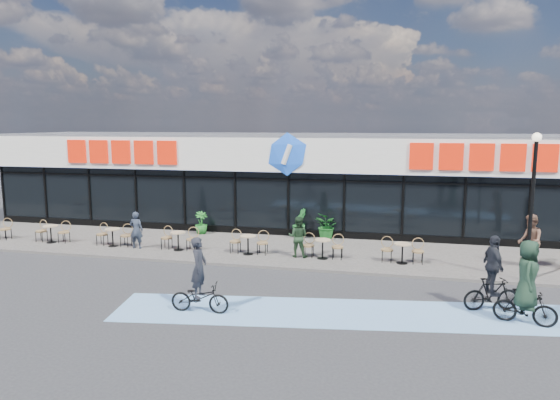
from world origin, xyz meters
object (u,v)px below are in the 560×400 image
object	(u,v)px
potted_plant_mid	(299,223)
patron_left	(136,230)
lamp_post	(532,193)
potted_plant_right	(327,226)
cyclist_b	(492,279)
pedestrian_a	(530,241)
potted_plant_left	(201,223)
patron_right	(298,237)
cyclist_a	(526,288)

from	to	relation	value
potted_plant_mid	patron_left	xyz separation A→B (m)	(-6.11, -3.34, 0.11)
lamp_post	potted_plant_right	xyz separation A→B (m)	(-7.05, 4.36, -2.27)
cyclist_b	pedestrian_a	bearing A→B (deg)	65.33
potted_plant_left	potted_plant_right	world-z (taller)	potted_plant_right
potted_plant_left	cyclist_b	bearing A→B (deg)	-31.67
lamp_post	cyclist_b	bearing A→B (deg)	-119.34
patron_right	pedestrian_a	xyz separation A→B (m)	(8.21, 0.40, 0.17)
potted_plant_left	cyclist_b	xyz separation A→B (m)	(11.27, -6.95, 0.28)
potted_plant_right	cyclist_a	size ratio (longest dim) A/B	0.53
pedestrian_a	cyclist_b	xyz separation A→B (m)	(-2.02, -4.39, -0.16)
potted_plant_right	potted_plant_left	bearing A→B (deg)	-178.10
potted_plant_right	cyclist_b	bearing A→B (deg)	-52.51
patron_left	cyclist_b	world-z (taller)	cyclist_b
patron_left	pedestrian_a	xyz separation A→B (m)	(14.86, 0.54, 0.19)
potted_plant_left	patron_left	distance (m)	3.49
potted_plant_left	potted_plant_mid	size ratio (longest dim) A/B	0.80
patron_left	patron_right	xyz separation A→B (m)	(6.65, 0.14, 0.02)
pedestrian_a	cyclist_a	bearing A→B (deg)	-11.99
potted_plant_mid	patron_right	xyz separation A→B (m)	(0.54, -3.20, 0.14)
potted_plant_right	cyclist_b	size ratio (longest dim) A/B	0.55
patron_left	cyclist_b	size ratio (longest dim) A/B	0.71
potted_plant_right	cyclist_b	xyz separation A→B (m)	(5.48, -7.15, 0.21)
cyclist_a	pedestrian_a	bearing A→B (deg)	75.50
lamp_post	potted_plant_mid	bearing A→B (deg)	152.07
potted_plant_mid	cyclist_a	bearing A→B (deg)	-47.34
patron_right	pedestrian_a	size ratio (longest dim) A/B	0.82
lamp_post	patron_right	bearing A→B (deg)	171.22
potted_plant_left	cyclist_a	distance (m)	14.26
pedestrian_a	cyclist_a	world-z (taller)	cyclist_a
patron_left	patron_right	size ratio (longest dim) A/B	0.97
cyclist_b	potted_plant_mid	bearing A→B (deg)	133.11
cyclist_a	cyclist_b	world-z (taller)	cyclist_a
pedestrian_a	patron_left	bearing A→B (deg)	-85.41
lamp_post	cyclist_b	xyz separation A→B (m)	(-1.57, -2.79, -2.06)
lamp_post	cyclist_b	size ratio (longest dim) A/B	2.22
potted_plant_left	pedestrian_a	size ratio (longest dim) A/B	0.54
lamp_post	potted_plant_mid	world-z (taller)	lamp_post
potted_plant_mid	pedestrian_a	world-z (taller)	pedestrian_a
potted_plant_left	cyclist_a	bearing A→B (deg)	-33.13
potted_plant_mid	cyclist_a	distance (m)	10.92
potted_plant_right	pedestrian_a	bearing A→B (deg)	-20.17
potted_plant_mid	patron_left	bearing A→B (deg)	-151.36
patron_left	cyclist_b	distance (m)	13.41
potted_plant_right	patron_left	bearing A→B (deg)	-155.90
potted_plant_left	potted_plant_right	bearing A→B (deg)	1.90
patron_right	cyclist_a	world-z (taller)	cyclist_a
lamp_post	cyclist_a	xyz separation A→B (m)	(-0.90, -3.63, -1.98)
cyclist_a	potted_plant_mid	bearing A→B (deg)	132.66
patron_right	pedestrian_a	distance (m)	8.22
potted_plant_mid	patron_left	distance (m)	6.97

